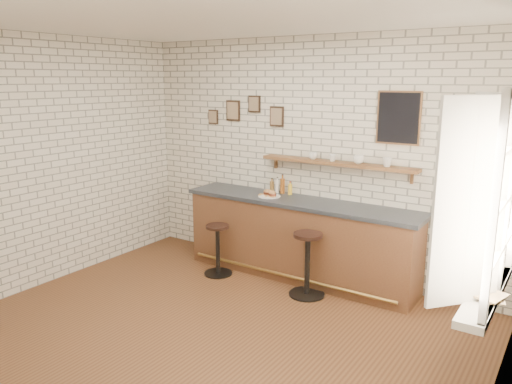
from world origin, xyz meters
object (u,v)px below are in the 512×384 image
bitters_bottle_white (277,186)px  book_upper (480,292)px  condiment_bottle_yellow (290,189)px  book_lower (479,296)px  bar_stool_left (218,248)px  bitters_bottle_amber (282,186)px  bar_counter (299,239)px  ciabatta_sandwich (270,193)px  bitters_bottle_brown (272,186)px  shelf_cup_c (358,160)px  shelf_cup_a (313,156)px  sandwich_plate (269,196)px  shelf_cup_d (387,162)px  bar_stool_right (307,262)px  shelf_cup_b (333,158)px

bitters_bottle_white → book_upper: 3.32m
bitters_bottle_white → condiment_bottle_yellow: size_ratio=1.21×
book_lower → bar_stool_left: bearing=147.8°
bitters_bottle_amber → book_upper: 3.26m
bar_counter → ciabatta_sandwich: bearing=-172.3°
bitters_bottle_brown → shelf_cup_c: 1.28m
shelf_cup_a → bar_stool_left: bearing=-139.4°
sandwich_plate → shelf_cup_d: shelf_cup_d is taller
sandwich_plate → bitters_bottle_brown: (-0.12, 0.25, 0.07)m
bar_stool_right → condiment_bottle_yellow: bearing=133.7°
shelf_cup_c → book_upper: bearing=-107.6°
shelf_cup_a → bar_counter: bearing=-103.8°
sandwich_plate → ciabatta_sandwich: size_ratio=1.23×
shelf_cup_b → ciabatta_sandwich: bearing=156.6°
bar_stool_left → shelf_cup_c: (1.57, 0.71, 1.20)m
bar_stool_left → sandwich_plate: bearing=42.5°
condiment_bottle_yellow → shelf_cup_c: size_ratio=1.38×
bitters_bottle_amber → book_upper: bearing=-32.9°
bitters_bottle_white → bar_stool_right: size_ratio=0.28×
bitters_bottle_amber → bar_stool_left: 1.17m
bar_counter → bar_stool_right: bearing=-51.0°
shelf_cup_b → shelf_cup_d: (0.68, 0.00, 0.01)m
shelf_cup_a → book_upper: (2.30, -1.77, -0.58)m
shelf_cup_b → bitters_bottle_amber: bearing=137.7°
sandwich_plate → book_upper: sandwich_plate is taller
bitters_bottle_amber → bar_stool_right: (0.72, -0.64, -0.71)m
shelf_cup_a → shelf_cup_c: size_ratio=0.88×
book_upper → bitters_bottle_white: bearing=163.9°
sandwich_plate → bitters_bottle_amber: (0.04, 0.25, 0.10)m
bar_stool_left → bitters_bottle_white: bearing=57.0°
bar_counter → bitters_bottle_amber: size_ratio=12.25×
bar_counter → sandwich_plate: bearing=-172.5°
condiment_bottle_yellow → bar_counter: bearing=-38.0°
ciabatta_sandwich → shelf_cup_c: shelf_cup_c is taller
shelf_cup_c → book_lower: bearing=-108.0°
book_lower → shelf_cup_d: bearing=113.2°
bar_counter → bar_stool_right: size_ratio=4.09×
bar_stool_right → book_lower: 2.38m
shelf_cup_d → book_lower: (1.35, -1.80, -0.61)m
shelf_cup_a → bitters_bottle_white: bearing=-175.1°
bitters_bottle_brown → shelf_cup_b: size_ratio=2.01×
book_upper → bar_stool_right: bearing=166.7°
bar_stool_right → shelf_cup_b: (-0.02, 0.64, 1.14)m
sandwich_plate → bitters_bottle_white: bitters_bottle_white is taller
book_upper → bitters_bottle_amber: bearing=163.2°
bitters_bottle_brown → shelf_cup_a: size_ratio=1.69×
bitters_bottle_amber → bar_stool_right: 1.20m
bitters_bottle_white → book_lower: (2.81, -1.80, -0.15)m
bar_stool_left → book_upper: (3.27, -1.06, 0.61)m
bar_stool_left → shelf_cup_b: bearing=29.8°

